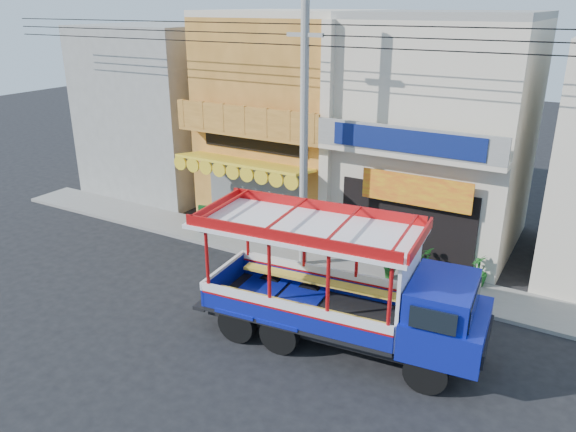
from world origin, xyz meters
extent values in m
plane|color=black|center=(0.00, 0.00, 0.00)|extent=(90.00, 90.00, 0.00)
cube|color=slate|center=(0.00, 4.00, 0.06)|extent=(30.00, 2.00, 0.12)
cube|color=#A46824|center=(-4.00, 8.00, 4.00)|extent=(6.00, 6.00, 8.00)
cube|color=#595B5E|center=(-4.00, 4.98, 1.40)|extent=(4.20, 0.10, 2.60)
cube|color=yellow|center=(-4.00, 4.25, 3.05)|extent=(5.20, 1.50, 0.31)
cube|color=#A46824|center=(-4.00, 4.65, 4.05)|extent=(6.00, 0.70, 0.18)
cube|color=#A46824|center=(-4.00, 4.35, 4.60)|extent=(6.00, 0.12, 0.95)
cube|color=black|center=(-4.00, 4.97, 3.55)|extent=(4.50, 0.04, 0.45)
cube|color=beige|center=(-4.00, 8.00, 8.12)|extent=(6.00, 6.00, 0.24)
cube|color=beige|center=(2.00, 8.00, 4.00)|extent=(6.00, 6.00, 8.00)
cube|color=black|center=(2.00, 4.98, 1.50)|extent=(4.60, 0.12, 2.80)
cube|color=yellow|center=(2.30, 4.70, 2.90)|extent=(3.60, 0.05, 1.00)
cube|color=beige|center=(2.00, 4.65, 4.05)|extent=(6.00, 0.70, 0.18)
cube|color=gray|center=(2.00, 4.35, 4.55)|extent=(6.00, 0.12, 0.85)
cube|color=navy|center=(2.00, 4.28, 4.55)|extent=(4.80, 0.06, 0.70)
cube|color=gray|center=(2.00, 8.00, 8.12)|extent=(6.00, 6.00, 0.24)
cube|color=beige|center=(-1.00, 4.85, 4.00)|extent=(0.35, 0.30, 8.00)
cube|color=gray|center=(-11.00, 8.00, 3.80)|extent=(6.00, 6.00, 7.60)
cylinder|color=gray|center=(-1.00, 3.30, 4.50)|extent=(0.26, 0.26, 9.00)
cube|color=gray|center=(-1.00, 3.30, 7.60)|extent=(1.20, 0.12, 0.12)
cylinder|color=black|center=(0.00, 3.30, 7.30)|extent=(28.00, 0.04, 0.04)
cylinder|color=black|center=(0.00, 3.30, 7.60)|extent=(28.00, 0.04, 0.04)
cylinder|color=black|center=(0.00, 3.30, 7.90)|extent=(28.00, 0.04, 0.04)
cylinder|color=black|center=(4.64, -1.07, 0.52)|extent=(1.06, 0.39, 1.04)
cylinder|color=black|center=(4.45, 0.90, 0.52)|extent=(1.06, 0.39, 1.04)
cylinder|color=black|center=(0.91, -1.41, 0.52)|extent=(1.06, 0.39, 1.04)
cylinder|color=black|center=(0.73, 0.55, 0.52)|extent=(1.06, 0.39, 1.04)
cylinder|color=black|center=(-0.33, -1.53, 0.52)|extent=(1.06, 0.39, 1.04)
cylinder|color=black|center=(-0.51, 0.44, 0.52)|extent=(1.06, 0.39, 1.04)
cube|color=black|center=(2.06, -0.32, 0.62)|extent=(7.11, 2.35, 0.29)
cube|color=#0F1CA7|center=(4.75, -0.07, 1.20)|extent=(2.07, 2.45, 0.94)
cube|color=#0F1CA7|center=(4.60, -0.08, 2.03)|extent=(1.64, 2.23, 0.78)
cube|color=black|center=(5.32, -0.01, 1.98)|extent=(0.23, 1.83, 0.57)
cube|color=black|center=(1.21, -0.39, 0.83)|extent=(5.33, 2.75, 0.12)
cube|color=#0F1CA7|center=(1.31, -1.49, 1.20)|extent=(5.13, 0.56, 0.62)
cube|color=white|center=(1.31, -1.49, 1.48)|extent=(5.13, 0.57, 0.23)
cube|color=#0F1CA7|center=(1.11, 0.70, 1.20)|extent=(5.13, 0.56, 0.62)
cube|color=white|center=(1.11, 0.70, 1.48)|extent=(5.13, 0.57, 0.23)
cylinder|color=#B50E0F|center=(-1.10, -1.69, 2.34)|extent=(0.10, 0.10, 1.66)
cylinder|color=#B50E0F|center=(-1.30, 0.46, 2.34)|extent=(0.10, 0.10, 1.66)
cube|color=white|center=(3.79, -0.16, 2.00)|extent=(0.28, 2.10, 2.34)
cube|color=white|center=(1.10, -0.40, 3.17)|extent=(5.98, 3.07, 0.10)
cube|color=#B50E0F|center=(1.10, -0.40, 3.36)|extent=(5.76, 2.94, 0.27)
cube|color=black|center=(-5.57, 3.94, 0.17)|extent=(0.65, 0.45, 0.11)
cube|color=#0D4818|center=(-5.57, 3.94, 0.71)|extent=(0.70, 0.25, 0.96)
imported|color=#164F18|center=(2.63, 4.50, 0.61)|extent=(1.12, 1.16, 0.98)
imported|color=#164F18|center=(1.93, 3.81, 0.58)|extent=(0.61, 0.64, 0.92)
imported|color=#164F18|center=(4.52, 4.70, 0.63)|extent=(0.57, 0.57, 1.01)
camera|label=1|loc=(7.32, -12.00, 8.48)|focal=35.00mm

